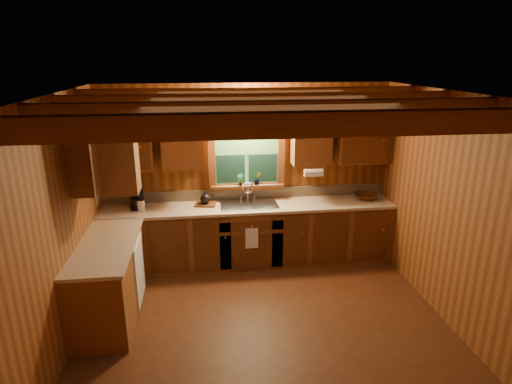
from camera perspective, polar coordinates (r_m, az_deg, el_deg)
The scene contains 20 objects.
room at distance 4.52m, azimuth 1.30°, elevation -3.68°, with size 4.20×4.20×4.20m.
ceiling_beams at distance 4.23m, azimuth 1.41°, elevation 11.50°, with size 4.20×2.54×0.18m.
base_cabinets at distance 6.00m, azimuth -5.32°, elevation -7.17°, with size 4.20×2.22×0.86m.
countertop at distance 5.83m, azimuth -5.31°, elevation -3.12°, with size 4.20×2.24×0.04m.
backsplash at distance 6.39m, azimuth -1.24°, elevation -0.21°, with size 4.20×0.02×0.16m, color tan.
dishwasher_panel at distance 5.52m, azimuth -15.40°, elevation -10.12°, with size 0.02×0.60×0.80m, color white.
upper_cabinets at distance 5.69m, azimuth -6.50°, elevation 6.39°, with size 4.19×1.77×0.78m.
window at distance 6.22m, azimuth -1.26°, elevation 4.55°, with size 1.12×0.08×1.00m.
window_sill at distance 6.28m, azimuth -1.19°, elevation 0.82°, with size 1.06×0.14×0.04m, color brown.
wall_sconce at distance 5.99m, azimuth -1.18°, elevation 10.22°, with size 0.45×0.21×0.17m.
paper_towel_roll at distance 6.10m, azimuth 7.72°, elevation 2.59°, with size 0.11×0.11×0.27m, color white.
dish_towel at distance 5.98m, azimuth -0.57°, elevation -6.24°, with size 0.18×0.01×0.30m, color white.
sink at distance 6.16m, azimuth -0.95°, elevation -2.11°, with size 0.82×0.48×0.43m.
coffee_maker at distance 6.22m, azimuth -15.77°, elevation -0.71°, with size 0.17×0.22×0.31m.
utensil_crock at distance 6.12m, azimuth -15.20°, elevation -1.63°, with size 0.12×0.12×0.34m.
cutting_board at distance 6.16m, azimuth -6.80°, elevation -1.66°, with size 0.29×0.21×0.03m, color #4E2810.
teakettle at distance 6.14m, azimuth -6.83°, elevation -0.90°, with size 0.15×0.15×0.18m.
wicker_basket at distance 6.59m, azimuth 14.50°, elevation -0.58°, with size 0.33×0.33×0.08m, color #48230C.
potted_plant_left at distance 6.21m, azimuth -2.11°, elevation 1.66°, with size 0.09×0.06×0.18m, color #4E2810.
potted_plant_right at distance 6.25m, azimuth 0.16°, elevation 1.86°, with size 0.11×0.09×0.19m, color #4E2810.
Camera 1 is at (-0.64, -4.15, 2.95)m, focal length 29.77 mm.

